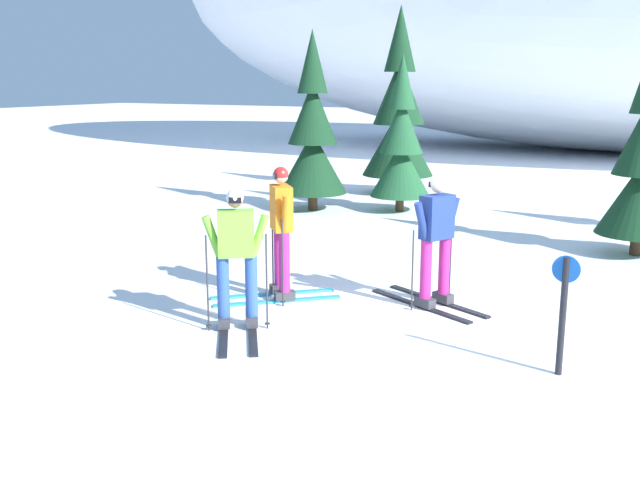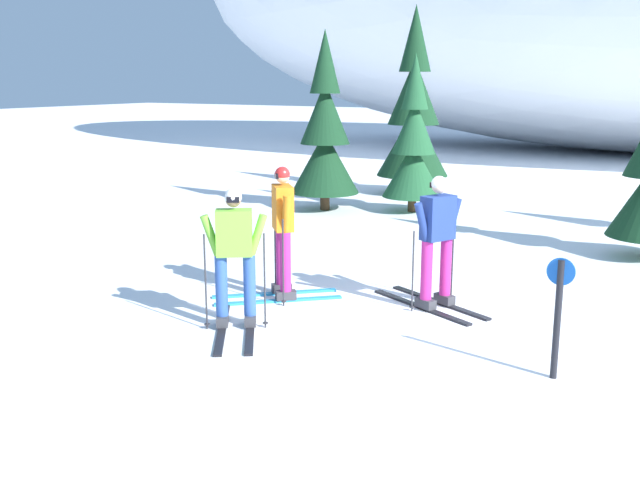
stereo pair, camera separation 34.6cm
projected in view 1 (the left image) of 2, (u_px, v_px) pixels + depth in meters
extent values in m
plane|color=white|center=(409.00, 328.00, 8.91)|extent=(120.00, 120.00, 0.00)
cube|color=black|center=(252.00, 329.00, 8.83)|extent=(1.08, 1.54, 0.03)
cube|color=black|center=(224.00, 330.00, 8.79)|extent=(1.08, 1.54, 0.03)
cube|color=#38383D|center=(252.00, 320.00, 8.91)|extent=(0.27, 0.31, 0.12)
cube|color=#38383D|center=(224.00, 321.00, 8.87)|extent=(0.27, 0.31, 0.12)
cylinder|color=#2D519E|center=(251.00, 286.00, 8.81)|extent=(0.15, 0.15, 0.76)
cylinder|color=#2D519E|center=(223.00, 287.00, 8.78)|extent=(0.15, 0.15, 0.76)
cube|color=#75C638|center=(236.00, 233.00, 8.65)|extent=(0.49, 0.44, 0.56)
cylinder|color=#75C638|center=(258.00, 238.00, 8.69)|extent=(0.28, 0.24, 0.58)
cylinder|color=#75C638|center=(214.00, 239.00, 8.64)|extent=(0.28, 0.24, 0.58)
sphere|color=#A37556|center=(235.00, 200.00, 8.56)|extent=(0.19, 0.19, 0.19)
sphere|color=white|center=(235.00, 197.00, 8.55)|extent=(0.21, 0.21, 0.21)
cube|color=black|center=(235.00, 200.00, 8.48)|extent=(0.14, 0.11, 0.07)
cylinder|color=#2D2D33|center=(267.00, 282.00, 8.76)|extent=(0.02, 0.02, 1.19)
cylinder|color=#2D2D33|center=(267.00, 324.00, 8.88)|extent=(0.07, 0.07, 0.01)
cylinder|color=#2D2D33|center=(207.00, 283.00, 8.68)|extent=(0.02, 0.02, 1.19)
cylinder|color=#2D2D33|center=(209.00, 326.00, 8.80)|extent=(0.07, 0.07, 0.01)
cube|color=black|center=(419.00, 306.00, 9.72)|extent=(1.67, 0.85, 0.03)
cube|color=black|center=(437.00, 301.00, 9.93)|extent=(1.67, 0.85, 0.03)
cube|color=#38383D|center=(425.00, 302.00, 9.63)|extent=(0.31, 0.25, 0.12)
cube|color=#38383D|center=(443.00, 297.00, 9.83)|extent=(0.31, 0.25, 0.12)
cylinder|color=#B7237A|center=(426.00, 269.00, 9.53)|extent=(0.15, 0.15, 0.78)
cylinder|color=#B7237A|center=(444.00, 265.00, 9.73)|extent=(0.15, 0.15, 0.78)
cube|color=navy|center=(437.00, 217.00, 9.48)|extent=(0.40, 0.50, 0.58)
cylinder|color=navy|center=(422.00, 223.00, 9.34)|extent=(0.21, 0.29, 0.58)
cylinder|color=navy|center=(451.00, 219.00, 9.65)|extent=(0.21, 0.29, 0.58)
sphere|color=beige|center=(438.00, 186.00, 9.39)|extent=(0.19, 0.19, 0.19)
sphere|color=white|center=(438.00, 183.00, 9.39)|extent=(0.21, 0.21, 0.21)
cube|color=black|center=(434.00, 184.00, 9.45)|extent=(0.10, 0.15, 0.07)
cylinder|color=#2D2D33|center=(412.00, 271.00, 9.47)|extent=(0.02, 0.02, 1.08)
cylinder|color=#2D2D33|center=(411.00, 306.00, 9.57)|extent=(0.07, 0.07, 0.01)
cylinder|color=#2D2D33|center=(450.00, 262.00, 9.89)|extent=(0.02, 0.02, 1.08)
cylinder|color=#2D2D33|center=(449.00, 296.00, 10.00)|extent=(0.07, 0.07, 0.01)
cube|color=#2893CC|center=(278.00, 301.00, 9.91)|extent=(1.38, 1.25, 0.03)
cube|color=#2893CC|center=(273.00, 294.00, 10.25)|extent=(1.38, 1.25, 0.03)
cube|color=#38383D|center=(285.00, 295.00, 9.92)|extent=(0.30, 0.29, 0.12)
cube|color=#38383D|center=(280.00, 288.00, 10.25)|extent=(0.30, 0.29, 0.12)
cylinder|color=#B7237A|center=(284.00, 262.00, 9.82)|extent=(0.15, 0.15, 0.82)
cylinder|color=#B7237A|center=(279.00, 256.00, 10.15)|extent=(0.15, 0.15, 0.82)
cube|color=orange|center=(281.00, 208.00, 9.83)|extent=(0.48, 0.49, 0.61)
cylinder|color=orange|center=(285.00, 215.00, 9.58)|extent=(0.26, 0.27, 0.58)
cylinder|color=orange|center=(277.00, 208.00, 10.09)|extent=(0.26, 0.27, 0.58)
sphere|color=beige|center=(281.00, 177.00, 9.73)|extent=(0.19, 0.19, 0.19)
sphere|color=red|center=(281.00, 174.00, 9.73)|extent=(0.21, 0.21, 0.21)
cube|color=black|center=(275.00, 176.00, 9.71)|extent=(0.13, 0.14, 0.07)
cylinder|color=#2D2D33|center=(283.00, 263.00, 9.62)|extent=(0.02, 0.02, 1.19)
cylinder|color=#2D2D33|center=(283.00, 302.00, 9.74)|extent=(0.07, 0.07, 0.01)
cylinder|color=#2D2D33|center=(273.00, 251.00, 10.30)|extent=(0.02, 0.02, 1.19)
cylinder|color=#2D2D33|center=(273.00, 287.00, 10.42)|extent=(0.07, 0.07, 0.01)
cylinder|color=#47301E|center=(313.00, 198.00, 16.78)|extent=(0.22, 0.22, 0.55)
cone|color=#14381E|center=(313.00, 162.00, 16.59)|extent=(1.57, 1.57, 1.41)
cone|color=#14381E|center=(313.00, 112.00, 16.35)|extent=(1.13, 1.13, 1.41)
cone|color=#14381E|center=(312.00, 61.00, 16.10)|extent=(0.69, 0.69, 1.41)
cylinder|color=#47301E|center=(397.00, 181.00, 19.24)|extent=(0.26, 0.26, 0.65)
cone|color=#14381E|center=(398.00, 143.00, 19.02)|extent=(1.86, 1.86, 1.67)
cone|color=#14381E|center=(399.00, 92.00, 18.73)|extent=(1.34, 1.34, 1.67)
cone|color=#14381E|center=(401.00, 38.00, 18.44)|extent=(0.82, 0.82, 1.67)
cylinder|color=#47301E|center=(400.00, 201.00, 16.63)|extent=(0.19, 0.19, 0.48)
cone|color=#1E512D|center=(400.00, 169.00, 16.47)|extent=(1.37, 1.37, 1.23)
cone|color=#1E512D|center=(402.00, 126.00, 16.25)|extent=(0.99, 0.99, 1.23)
cone|color=#1E512D|center=(403.00, 81.00, 16.04)|extent=(0.60, 0.60, 1.23)
cylinder|color=#47301E|center=(636.00, 241.00, 12.51)|extent=(0.20, 0.20, 0.50)
cylinder|color=black|center=(563.00, 317.00, 7.38)|extent=(0.07, 0.07, 1.25)
cylinder|color=blue|center=(566.00, 269.00, 7.27)|extent=(0.28, 0.02, 0.28)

